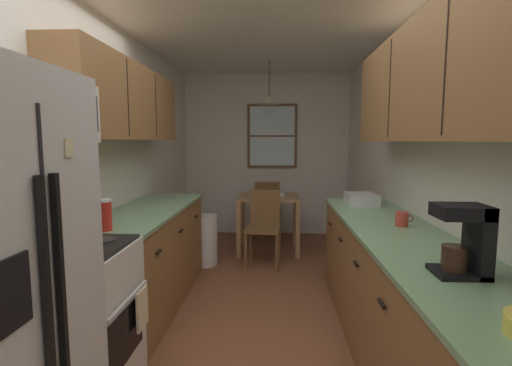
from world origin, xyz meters
name	(u,v)px	position (x,y,z in m)	size (l,w,h in m)	color
ground_plane	(258,300)	(0.00, 1.00, 0.00)	(12.00, 12.00, 0.00)	brown
wall_left	(114,166)	(-1.35, 1.00, 1.27)	(0.10, 9.00, 2.55)	white
wall_right	(410,167)	(1.35, 1.00, 1.27)	(0.10, 9.00, 2.55)	white
wall_back	(266,155)	(0.00, 3.65, 1.27)	(4.40, 0.10, 2.55)	white
ceiling_slab	(259,15)	(0.00, 1.00, 2.59)	(4.40, 9.00, 0.08)	white
stove_range	(70,325)	(-0.99, -0.44, 0.47)	(0.66, 0.66, 1.10)	white
microwave_over_range	(37,111)	(-1.11, -0.44, 1.66)	(0.39, 0.64, 0.34)	white
counter_left	(148,257)	(-1.00, 0.86, 0.45)	(0.64, 1.94, 0.90)	olive
upper_cabinets_left	(125,103)	(-1.14, 0.81, 1.83)	(0.33, 2.02, 0.63)	olive
counter_right	(402,301)	(1.00, 0.03, 0.45)	(0.64, 3.03, 0.90)	olive
upper_cabinets_right	(440,78)	(1.14, -0.02, 1.88)	(0.33, 2.71, 0.76)	olive
dining_table	(269,206)	(0.06, 2.63, 0.62)	(0.81, 0.72, 0.76)	#A87F51
dining_chair_near	(264,224)	(0.02, 2.07, 0.50)	(0.43, 0.43, 0.90)	brown
dining_chair_far	(266,207)	(0.02, 3.20, 0.50)	(0.44, 0.44, 0.90)	brown
pendant_light	(269,100)	(0.06, 2.63, 2.04)	(0.32, 0.32, 0.56)	black
back_window	(272,136)	(0.09, 3.58, 1.58)	(0.78, 0.05, 1.01)	brown
trash_bin	(205,240)	(-0.70, 2.00, 0.30)	(0.31, 0.31, 0.61)	white
storage_canister	(103,215)	(-1.00, 0.03, 1.01)	(0.11, 0.11, 0.21)	red
dish_towel	(142,309)	(-0.64, -0.28, 0.50)	(0.02, 0.16, 0.24)	beige
coffee_maker	(467,239)	(1.02, -0.70, 1.07)	(0.22, 0.18, 0.32)	black
mug_by_coffeemaker	(402,219)	(1.06, 0.27, 0.95)	(0.13, 0.09, 0.10)	#BF3F33
dish_rack	(361,199)	(0.98, 1.19, 0.95)	(0.28, 0.34, 0.10)	silver
table_serving_bowl	(277,194)	(0.18, 2.61, 0.79)	(0.21, 0.21, 0.06)	silver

